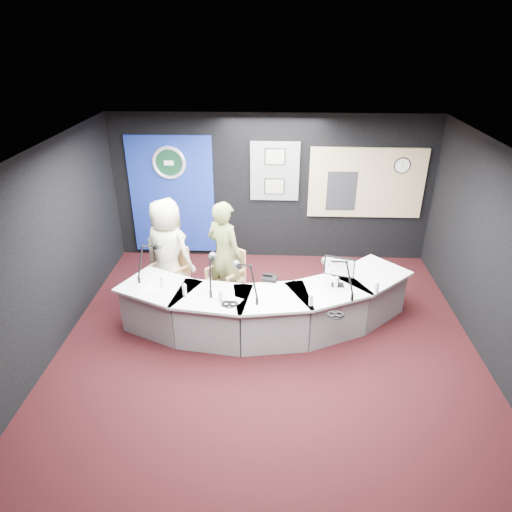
{
  "coord_description": "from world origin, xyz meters",
  "views": [
    {
      "loc": [
        0.07,
        -5.23,
        4.18
      ],
      "look_at": [
        -0.2,
        0.8,
        1.1
      ],
      "focal_mm": 32.0,
      "sensor_mm": 36.0,
      "label": 1
    }
  ],
  "objects_px": {
    "armchair_left": "(170,274)",
    "person_man": "(168,252)",
    "broadcast_desk": "(265,306)",
    "person_woman": "(225,255)",
    "armchair_right": "(225,278)"
  },
  "relations": [
    {
      "from": "broadcast_desk",
      "to": "armchair_right",
      "type": "distance_m",
      "value": 0.94
    },
    {
      "from": "broadcast_desk",
      "to": "armchair_left",
      "type": "height_order",
      "value": "armchair_left"
    },
    {
      "from": "armchair_left",
      "to": "person_man",
      "type": "distance_m",
      "value": 0.42
    },
    {
      "from": "broadcast_desk",
      "to": "person_man",
      "type": "relative_size",
      "value": 2.52
    },
    {
      "from": "armchair_left",
      "to": "armchair_right",
      "type": "relative_size",
      "value": 0.97
    },
    {
      "from": "broadcast_desk",
      "to": "person_woman",
      "type": "xyz_separation_m",
      "value": [
        -0.67,
        0.66,
        0.52
      ]
    },
    {
      "from": "armchair_right",
      "to": "person_man",
      "type": "relative_size",
      "value": 0.54
    },
    {
      "from": "broadcast_desk",
      "to": "armchair_left",
      "type": "relative_size",
      "value": 4.79
    },
    {
      "from": "armchair_left",
      "to": "person_woman",
      "type": "distance_m",
      "value": 1.03
    },
    {
      "from": "person_man",
      "to": "person_woman",
      "type": "distance_m",
      "value": 0.93
    },
    {
      "from": "person_woman",
      "to": "person_man",
      "type": "bearing_deg",
      "value": 28.48
    },
    {
      "from": "armchair_left",
      "to": "armchair_right",
      "type": "height_order",
      "value": "armchair_right"
    },
    {
      "from": "broadcast_desk",
      "to": "armchair_right",
      "type": "xyz_separation_m",
      "value": [
        -0.67,
        0.66,
        0.11
      ]
    },
    {
      "from": "armchair_left",
      "to": "person_man",
      "type": "xyz_separation_m",
      "value": [
        0.0,
        0.0,
        0.42
      ]
    },
    {
      "from": "broadcast_desk",
      "to": "armchair_right",
      "type": "relative_size",
      "value": 4.65
    }
  ]
}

